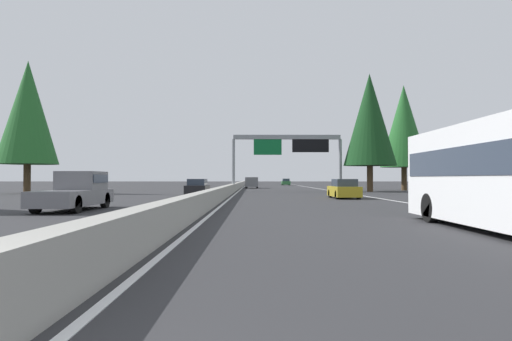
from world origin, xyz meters
The scene contains 14 objects.
ground_plane centered at (60.00, 0.00, 0.00)m, with size 320.00×320.00×0.00m, color #2D2D30.
median_barrier centered at (80.00, 0.30, 0.45)m, with size 180.00×0.56×0.90m, color #9E9B93.
shoulder_stripe_right centered at (70.00, -11.52, 0.01)m, with size 160.00×0.16×0.01m, color silver.
shoulder_stripe_median centered at (70.00, -0.25, 0.01)m, with size 160.00×0.16×0.01m, color silver.
sign_gantry_overhead centered at (48.25, -6.03, 5.19)m, with size 0.50×12.68×6.53m.
sedan_mid_center centered at (31.27, -8.90, 0.68)m, with size 4.40×1.80×1.47m.
minivan_near_right centered at (65.86, -1.71, 0.95)m, with size 5.00×1.95×1.69m.
pickup_far_right centered at (114.69, -1.85, 0.91)m, with size 5.60×2.00×1.86m.
sedan_mid_left centered at (95.84, -9.23, 0.68)m, with size 4.40×1.80×1.47m.
oncoming_near centered at (37.16, 2.97, 0.68)m, with size 4.40×1.80×1.47m.
oncoming_far centered at (19.28, 6.48, 0.91)m, with size 5.60×2.00×1.86m.
conifer_right_near centered at (47.76, -15.30, 8.23)m, with size 5.95×5.95×13.53m.
conifer_right_mid centered at (53.14, -21.07, 8.13)m, with size 5.88×5.88×13.37m.
conifer_left_near centered at (42.24, 20.83, 8.19)m, with size 5.92×5.92×13.46m.
Camera 1 is at (-1.76, -2.06, 1.51)m, focal length 30.56 mm.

